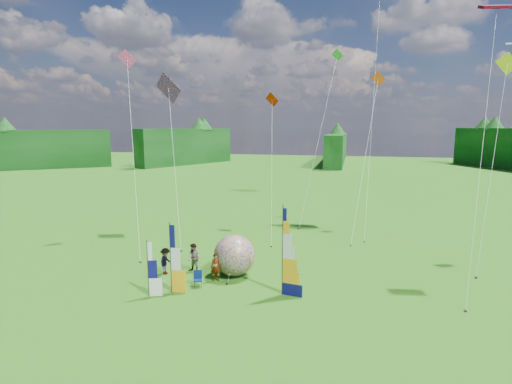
% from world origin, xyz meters
% --- Properties ---
extents(ground, '(220.00, 220.00, 0.00)m').
position_xyz_m(ground, '(0.00, 0.00, 0.00)').
color(ground, '#31690F').
rests_on(ground, ground).
extents(treeline_ring, '(210.00, 210.00, 8.00)m').
position_xyz_m(treeline_ring, '(0.00, 0.00, 4.00)').
color(treeline_ring, '#205C20').
rests_on(treeline_ring, ground).
extents(feather_banner_main, '(1.30, 0.32, 4.82)m').
position_xyz_m(feather_banner_main, '(0.64, 3.30, 2.41)').
color(feather_banner_main, '#0D0D54').
rests_on(feather_banner_main, ground).
extents(side_banner_left, '(1.06, 0.16, 3.84)m').
position_xyz_m(side_banner_left, '(-5.36, 2.14, 1.92)').
color(side_banner_left, '#F8A313').
rests_on(side_banner_left, ground).
extents(side_banner_far, '(0.89, 0.40, 3.04)m').
position_xyz_m(side_banner_far, '(-6.29, 1.34, 1.52)').
color(side_banner_far, white).
rests_on(side_banner_far, ground).
extents(bol_inflatable, '(3.31, 3.31, 2.53)m').
position_xyz_m(bol_inflatable, '(-2.72, 5.43, 1.27)').
color(bol_inflatable, '#13148E').
rests_on(bol_inflatable, ground).
extents(spectator_a, '(0.68, 0.52, 1.66)m').
position_xyz_m(spectator_a, '(-3.53, 4.33, 0.83)').
color(spectator_a, '#66594C').
rests_on(spectator_a, ground).
extents(spectator_b, '(0.98, 0.71, 1.83)m').
position_xyz_m(spectator_b, '(-5.35, 5.36, 0.92)').
color(spectator_b, '#66594C').
rests_on(spectator_b, ground).
extents(spectator_c, '(0.43, 1.09, 1.67)m').
position_xyz_m(spectator_c, '(-6.92, 4.61, 0.83)').
color(spectator_c, '#66594C').
rests_on(spectator_c, ground).
extents(spectator_d, '(1.05, 0.71, 1.66)m').
position_xyz_m(spectator_d, '(-3.88, 6.50, 0.83)').
color(spectator_d, '#66594C').
rests_on(spectator_d, ground).
extents(camp_chair, '(0.69, 0.69, 0.93)m').
position_xyz_m(camp_chair, '(-4.22, 3.18, 0.46)').
color(camp_chair, '#041741').
rests_on(camp_chair, ground).
extents(kite_whale, '(7.03, 15.65, 24.46)m').
position_xyz_m(kite_whale, '(5.67, 20.30, 12.23)').
color(kite_whale, black).
rests_on(kite_whale, ground).
extents(kite_rainbow_delta, '(10.61, 12.75, 14.62)m').
position_xyz_m(kite_rainbow_delta, '(-9.76, 12.34, 7.31)').
color(kite_rainbow_delta, red).
rests_on(kite_rainbow_delta, ground).
extents(kite_parafoil, '(6.05, 10.99, 17.92)m').
position_xyz_m(kite_parafoil, '(10.94, 6.99, 8.96)').
color(kite_parafoil, red).
rests_on(kite_parafoil, ground).
extents(small_kite_red, '(6.27, 10.62, 12.60)m').
position_xyz_m(small_kite_red, '(-2.45, 15.56, 6.30)').
color(small_kite_red, red).
rests_on(small_kite_red, ground).
extents(small_kite_orange, '(5.35, 11.02, 14.47)m').
position_xyz_m(small_kite_orange, '(5.14, 17.55, 7.23)').
color(small_kite_orange, '#D94413').
rests_on(small_kite_orange, ground).
extents(small_kite_yellow, '(5.22, 9.00, 14.61)m').
position_xyz_m(small_kite_yellow, '(12.93, 11.59, 7.31)').
color(small_kite_yellow, '#FFF918').
rests_on(small_kite_yellow, ground).
extents(small_kite_pink, '(9.88, 11.33, 15.69)m').
position_xyz_m(small_kite_pink, '(-11.77, 9.64, 7.85)').
color(small_kite_pink, '#D53B80').
rests_on(small_kite_pink, ground).
extents(small_kite_green, '(5.17, 12.35, 17.57)m').
position_xyz_m(small_kite_green, '(0.89, 22.49, 8.78)').
color(small_kite_green, green).
rests_on(small_kite_green, ground).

